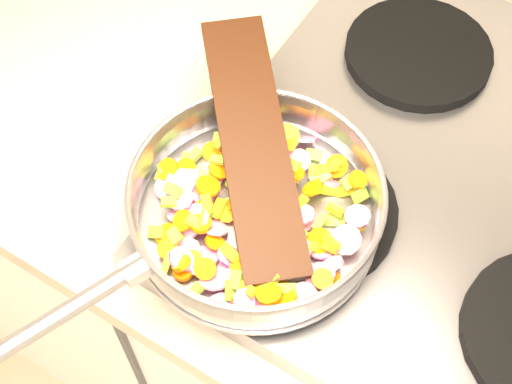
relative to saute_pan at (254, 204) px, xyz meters
The scene contains 6 objects.
cooktop 0.27m from the saute_pan, 45.29° to the left, with size 0.60×0.60×0.04m, color #939399.
grate_fl 0.08m from the saute_pan, 46.14° to the left, with size 0.19×0.19×0.02m, color black.
grate_bl 0.33m from the saute_pan, 81.95° to the left, with size 0.19×0.19×0.02m, color black.
saute_pan is the anchor object (origin of this frame).
vegetable_heap 0.02m from the saute_pan, 144.79° to the right, with size 0.24×0.25×0.04m.
wooden_spatula 0.07m from the saute_pan, 122.44° to the left, with size 0.31×0.07×0.01m, color black.
Camera 1 is at (-0.68, 1.15, 1.63)m, focal length 50.00 mm.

